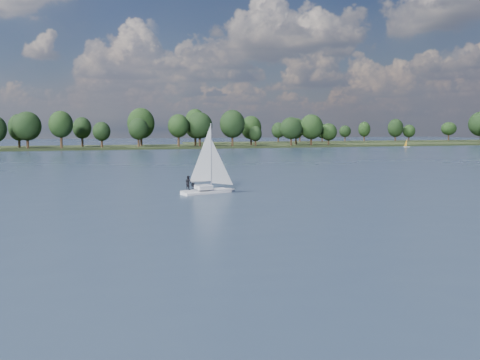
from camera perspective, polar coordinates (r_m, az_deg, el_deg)
name	(u,v)px	position (r m, az deg, el deg)	size (l,w,h in m)	color
ground	(152,166)	(112.34, -9.42, 1.47)	(700.00, 700.00, 0.00)	#233342
far_shore	(99,148)	(223.25, -14.77, 3.29)	(660.00, 40.00, 1.50)	black
far_shore_back	(370,142)	(325.11, 13.72, 3.93)	(220.00, 30.00, 1.40)	black
sailboat	(206,173)	(63.39, -3.63, 0.74)	(6.86, 3.66, 8.69)	silver
dinghy_orange	(407,145)	(242.16, 17.37, 3.60)	(2.51, 1.06, 3.96)	silver
treeline	(77,128)	(218.52, -17.02, 5.34)	(561.99, 74.30, 18.02)	black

